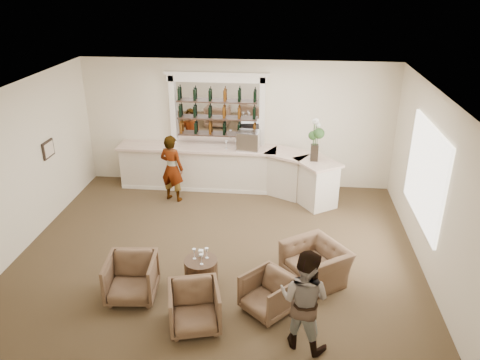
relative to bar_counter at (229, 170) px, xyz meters
name	(u,v)px	position (x,y,z in m)	size (l,w,h in m)	color
ground	(219,252)	(0.16, -3.00, -0.57)	(8.00, 8.00, 0.00)	#4E3E27
room_shell	(230,132)	(0.33, -2.29, 1.77)	(8.04, 7.02, 3.32)	#EEE2C6
bar_counter	(229,170)	(0.00, 0.00, 0.00)	(5.72, 1.80, 1.14)	beige
back_bar_alcove	(217,110)	(-0.34, 0.41, 1.46)	(2.64, 0.25, 3.00)	white
cocktail_table	(201,272)	(0.01, -4.07, -0.32)	(0.61, 0.61, 0.50)	#442D1D
sommelier	(172,168)	(-1.32, -0.70, 0.27)	(0.62, 0.40, 1.69)	gray
guest	(304,300)	(1.81, -5.41, 0.25)	(0.80, 0.63, 1.65)	gray
armchair_left	(132,278)	(-1.12, -4.58, -0.18)	(0.83, 0.86, 0.78)	brown
armchair_center	(194,307)	(0.11, -5.20, -0.20)	(0.79, 0.82, 0.74)	brown
armchair_right	(268,294)	(1.26, -4.71, -0.23)	(0.74, 0.76, 0.69)	brown
armchair_far	(315,264)	(2.08, -3.74, -0.22)	(1.08, 0.95, 0.70)	brown
espresso_machine	(248,141)	(0.50, 0.03, 0.81)	(0.54, 0.46, 0.48)	silver
flower_vase	(315,137)	(2.12, -0.55, 1.15)	(0.27, 0.27, 1.04)	black
wine_glass_bar_left	(226,145)	(-0.06, 0.03, 0.67)	(0.07, 0.07, 0.21)	white
wine_glass_bar_right	(237,145)	(0.20, 0.06, 0.67)	(0.07, 0.07, 0.21)	white
wine_glass_tbl_a	(194,254)	(-0.11, -4.04, 0.03)	(0.07, 0.07, 0.21)	white
wine_glass_tbl_b	(207,253)	(0.11, -3.99, 0.03)	(0.07, 0.07, 0.21)	white
wine_glass_tbl_c	(201,259)	(0.05, -4.20, 0.03)	(0.07, 0.07, 0.21)	white
napkin_holder	(201,253)	(-0.01, -3.93, -0.01)	(0.08, 0.08, 0.12)	white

